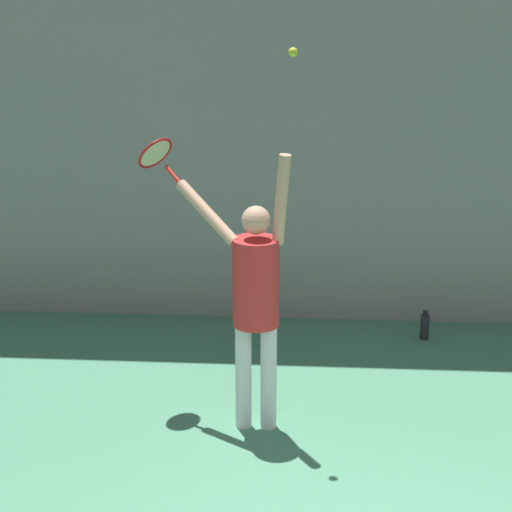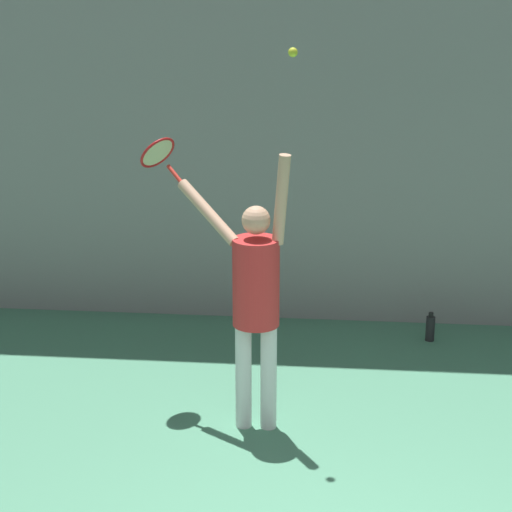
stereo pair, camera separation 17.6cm
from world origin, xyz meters
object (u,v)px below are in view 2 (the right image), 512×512
Objects in this scene: tennis_ball at (293,52)px; water_bottle at (430,328)px; tennis_player at (255,292)px; tennis_racket at (159,154)px.

water_bottle is (1.28, 1.97, -2.85)m from tennis_ball.
tennis_ball reaches higher than tennis_player.
tennis_racket is (-0.83, 0.54, 0.96)m from tennis_player.
water_bottle is at bearing 30.33° from tennis_racket.
tennis_player is 7.66× the size of water_bottle.
tennis_player reaches higher than water_bottle.
water_bottle is (1.56, 1.93, -1.02)m from tennis_player.
tennis_ball is (0.27, -0.04, 1.83)m from tennis_player.
water_bottle is (2.39, 1.40, -1.98)m from tennis_racket.
tennis_racket is at bearing -149.67° from water_bottle.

